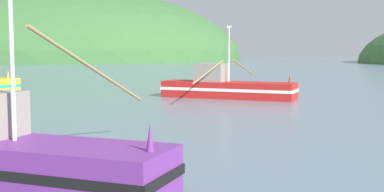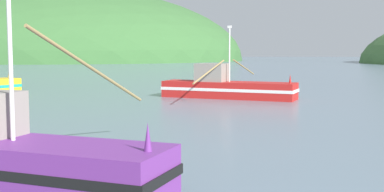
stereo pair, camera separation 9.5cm
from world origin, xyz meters
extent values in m
ellipsoid|color=#386633|center=(-72.50, 193.66, 0.00)|extent=(157.43, 125.95, 57.50)
cube|color=#6B2D84|center=(-5.80, 17.46, 0.72)|extent=(10.00, 5.07, 1.44)
cube|color=black|center=(-5.80, 17.46, 0.79)|extent=(10.10, 5.12, 0.26)
cone|color=#6B2D84|center=(-1.51, 16.15, 1.79)|extent=(0.25, 0.25, 0.70)
cylinder|color=silver|center=(-5.39, 17.33, 4.67)|extent=(0.12, 0.12, 6.47)
cylinder|color=#997F4C|center=(-4.41, 22.03, 3.16)|extent=(2.23, 6.99, 2.96)
cube|color=red|center=(0.51, 44.35, 0.67)|extent=(11.07, 5.82, 1.33)
cube|color=white|center=(0.51, 44.35, 0.73)|extent=(11.18, 5.88, 0.24)
cone|color=red|center=(5.24, 42.76, 1.68)|extent=(0.25, 0.25, 0.70)
cube|color=gray|center=(-0.82, 44.80, 2.06)|extent=(2.94, 2.87, 1.46)
cylinder|color=silver|center=(0.58, 44.33, 3.47)|extent=(0.12, 0.12, 4.28)
cube|color=white|center=(0.58, 44.33, 5.73)|extent=(0.35, 0.14, 0.20)
cylinder|color=#997F4C|center=(1.90, 48.48, 2.35)|extent=(2.10, 5.96, 1.56)
cylinder|color=#997F4C|center=(-0.88, 40.22, 2.35)|extent=(2.10, 5.96, 1.56)
cone|color=gold|center=(-18.94, 46.97, 1.76)|extent=(0.27, 0.27, 0.70)
camera|label=1|loc=(0.29, 4.53, 3.87)|focal=46.10mm
camera|label=2|loc=(0.38, 4.54, 3.87)|focal=46.10mm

